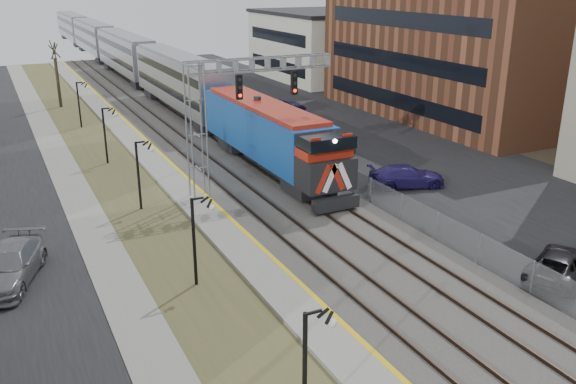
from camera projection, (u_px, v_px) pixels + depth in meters
sidewalk at (69, 181)px, 39.35m from camera, size 2.00×120.00×0.08m
grass_median at (116, 175)px, 40.60m from camera, size 4.00×120.00×0.06m
platform at (161, 168)px, 41.82m from camera, size 2.00×120.00×0.24m
ballast_bed at (229, 159)px, 43.90m from camera, size 8.00×120.00×0.20m
parking_lot at (369, 141)px, 48.92m from camera, size 16.00×120.00×0.04m
platform_edge at (173, 165)px, 42.14m from camera, size 0.24×120.00×0.01m
track_near at (202, 160)px, 43.01m from camera, size 1.58×120.00×0.15m
track_far at (248, 154)px, 44.47m from camera, size 1.58×120.00×0.15m
train at (121, 53)px, 80.13m from camera, size 3.00×108.65×5.33m
signal_gantry at (224, 105)px, 34.98m from camera, size 9.00×1.07×8.15m
lampposts at (192, 240)px, 25.81m from camera, size 0.14×62.14×4.00m
fence at (281, 143)px, 45.42m from camera, size 0.04×120.00×1.60m
buildings_east at (543, 57)px, 49.41m from camera, size 16.00×76.00×15.00m
car_lot_c at (561, 265)px, 26.62m from camera, size 5.12×3.91×1.29m
car_lot_d at (407, 177)px, 38.14m from camera, size 5.14×3.30×1.39m
car_lot_e at (333, 149)px, 44.21m from camera, size 4.21×2.75×1.33m
car_lot_f at (298, 132)px, 49.33m from camera, size 4.07×1.73×1.30m
car_street_b at (9, 266)px, 26.24m from camera, size 3.92×5.78×1.55m
car_lot_g at (280, 107)px, 58.28m from camera, size 5.48×3.35×1.42m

